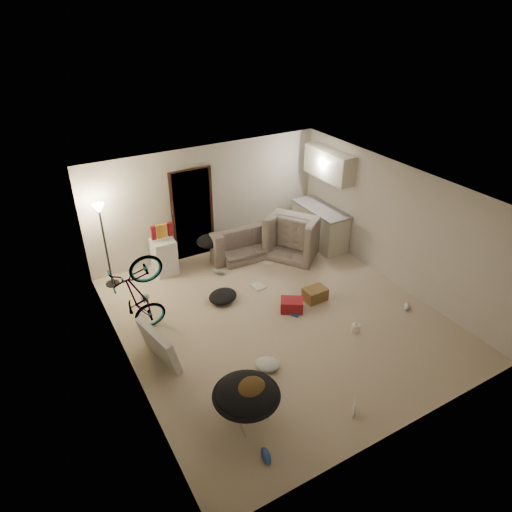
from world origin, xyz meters
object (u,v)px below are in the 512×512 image
tv_box (159,345)px  drink_case_a (315,294)px  juicer (356,327)px  drink_case_b (292,305)px  floor_lamp (102,228)px  mini_fridge (164,257)px  bicycle (142,313)px  saucer_chair (246,400)px  kitchen_counter (320,226)px  sofa (247,242)px  armchair (298,236)px

tv_box → drink_case_a: 3.24m
tv_box → juicer: size_ratio=4.79×
drink_case_a → drink_case_b: size_ratio=1.07×
floor_lamp → mini_fridge: floor_lamp is taller
drink_case_b → bicycle: bearing=-163.5°
saucer_chair → drink_case_b: size_ratio=2.28×
kitchen_counter → sofa: kitchen_counter is taller
armchair → drink_case_b: size_ratio=2.75×
armchair → drink_case_b: 2.37m
sofa → drink_case_a: sofa is taller
sofa → saucer_chair: (-2.34, -4.24, 0.12)m
kitchen_counter → mini_fridge: bearing=171.5°
floor_lamp → drink_case_b: size_ratio=4.35×
kitchen_counter → sofa: 1.80m
saucer_chair → kitchen_counter: bearing=42.9°
sofa → kitchen_counter: bearing=167.8°
floor_lamp → mini_fridge: size_ratio=2.31×
sofa → bicycle: 3.42m
armchair → juicer: 3.09m
sofa → bicycle: bicycle is taller
sofa → juicer: sofa is taller
sofa → drink_case_b: (-0.36, -2.40, -0.16)m
bicycle → mini_fridge: 2.02m
drink_case_b → armchair: bearing=85.9°
armchair → drink_case_b: (-1.41, -1.89, -0.25)m
sofa → drink_case_b: 2.44m
armchair → tv_box: bearing=81.5°
armchair → kitchen_counter: bearing=-118.9°
sofa → saucer_chair: bearing=63.5°
bicycle → drink_case_a: 3.32m
sofa → tv_box: tv_box is taller
kitchen_counter → tv_box: 5.15m
kitchen_counter → drink_case_a: (-1.49, -1.89, -0.31)m
kitchen_counter → drink_case_a: size_ratio=3.38×
mini_fridge → armchair: bearing=-11.4°
floor_lamp → bicycle: 2.04m
tv_box → drink_case_a: tv_box is taller
mini_fridge → bicycle: bearing=-120.6°
kitchen_counter → tv_box: (-4.73, -2.02, -0.12)m
floor_lamp → mini_fridge: bearing=-5.0°
kitchen_counter → armchair: bearing=-174.6°
bicycle → saucer_chair: bicycle is taller
mini_fridge → drink_case_b: mini_fridge is taller
floor_lamp → mini_fridge: 1.46m
armchair → mini_fridge: size_ratio=1.46×
drink_case_a → kitchen_counter: bearing=50.5°
mini_fridge → tv_box: bearing=-111.7°
armchair → sofa: bearing=29.6°
sofa → tv_box: bearing=41.9°
drink_case_b → kitchen_counter: bearing=75.7°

